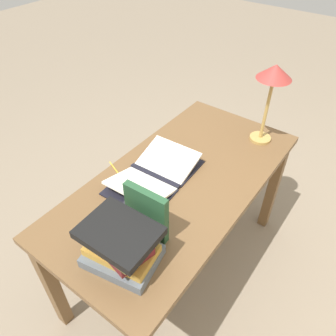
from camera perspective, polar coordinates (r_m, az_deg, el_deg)
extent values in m
plane|color=gray|center=(2.23, 1.52, -16.41)|extent=(12.00, 12.00, 0.00)
cube|color=brown|center=(1.65, 1.97, -2.44)|extent=(1.42, 0.70, 0.03)
cube|color=brown|center=(2.45, 4.91, 2.62)|extent=(0.06, 0.06, 0.73)
cube|color=brown|center=(1.83, -19.56, -18.69)|extent=(0.06, 0.06, 0.73)
cube|color=brown|center=(2.27, 17.80, -3.18)|extent=(0.06, 0.06, 0.73)
cube|color=black|center=(1.64, -2.31, -1.42)|extent=(0.04, 0.29, 0.02)
cube|color=black|center=(1.72, 0.20, 0.83)|extent=(0.25, 0.31, 0.01)
cube|color=black|center=(1.57, -5.05, -4.21)|extent=(0.25, 0.31, 0.01)
cube|color=white|center=(1.70, -0.01, 1.46)|extent=(0.23, 0.30, 0.07)
cube|color=white|center=(1.56, -4.88, -3.14)|extent=(0.23, 0.30, 0.07)
cube|color=slate|center=(1.33, -7.89, -14.95)|extent=(0.26, 0.31, 0.05)
cube|color=#BC8933|center=(1.30, -8.06, -13.94)|extent=(0.20, 0.28, 0.04)
cube|color=maroon|center=(1.27, -8.23, -12.90)|extent=(0.19, 0.25, 0.04)
cube|color=brown|center=(1.24, -8.39, -11.93)|extent=(0.19, 0.23, 0.03)
cube|color=black|center=(1.21, -8.53, -11.06)|extent=(0.23, 0.29, 0.03)
cube|color=#234C2D|center=(1.33, -3.77, -7.75)|extent=(0.04, 0.20, 0.24)
cylinder|color=tan|center=(1.97, 15.74, 5.05)|extent=(0.12, 0.12, 0.02)
cylinder|color=tan|center=(1.87, 16.78, 9.70)|extent=(0.02, 0.02, 0.36)
cone|color=#99332D|center=(1.77, 18.17, 15.67)|extent=(0.18, 0.18, 0.07)
cylinder|color=#28282D|center=(1.45, -5.81, -7.29)|extent=(0.10, 0.10, 0.08)
torus|color=#28282D|center=(1.45, -3.76, -6.94)|extent=(0.04, 0.04, 0.05)
cylinder|color=gold|center=(1.71, -9.10, -0.33)|extent=(0.06, 0.14, 0.01)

